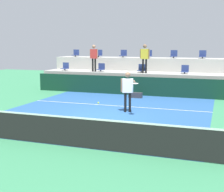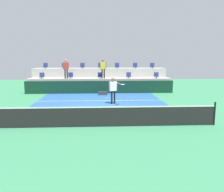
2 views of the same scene
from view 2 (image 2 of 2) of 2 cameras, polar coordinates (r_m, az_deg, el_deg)
The scene contains 24 objects.
ground_plane at distance 13.99m, azimuth -3.09°, elevation -2.99°, with size 40.00×40.00×0.00m, color #388456.
court_inner_paint at distance 14.97m, azimuth -3.09°, elevation -2.17°, with size 9.00×10.00×0.01m, color #285693.
court_service_line at distance 16.34m, azimuth -3.08°, elevation -1.18°, with size 9.00×0.06×0.00m, color white.
tennis_net at distance 9.98m, azimuth -3.15°, elevation -5.06°, with size 10.48×0.08×1.07m.
sponsor_backboard at distance 19.82m, azimuth -3.09°, elevation 2.25°, with size 13.00×0.16×1.10m, color #0F3323.
seating_tier_lower at distance 21.10m, azimuth -3.09°, elevation 2.89°, with size 13.00×1.80×1.25m, color #ADAAA3.
seating_tier_upper at distance 22.85m, azimuth -3.09°, elevation 4.45°, with size 13.00×1.80×2.10m, color #ADAAA3.
stadium_chair_lower_far_left at distance 21.63m, azimuth -17.36°, elevation 4.87°, with size 0.44×0.40×0.52m.
stadium_chair_lower_left at distance 21.14m, azimuth -10.44°, elevation 5.04°, with size 0.44×0.40×0.52m.
stadium_chair_lower_center at distance 20.96m, azimuth -3.03°, elevation 5.15°, with size 0.44×0.40×0.52m.
stadium_chair_lower_right at distance 21.13m, azimuth 4.25°, elevation 5.17°, with size 0.44×0.40×0.52m.
stadium_chair_lower_far_right at distance 21.61m, azimuth 11.18°, elevation 5.11°, with size 0.44×0.40×0.52m.
stadium_chair_upper_far_left at distance 23.35m, azimuth -16.52°, elevation 7.29°, with size 0.44×0.40×0.52m.
stadium_chair_upper_left at distance 23.00m, azimuth -12.07°, elevation 7.45°, with size 0.44×0.40×0.52m.
stadium_chair_upper_mid_left at distance 22.78m, azimuth -7.50°, elevation 7.55°, with size 0.44×0.40×0.52m.
stadium_chair_upper_center at distance 22.72m, azimuth -2.99°, elevation 7.62°, with size 0.44×0.40×0.52m.
stadium_chair_upper_mid_right at distance 22.78m, azimuth 1.30°, elevation 7.63°, with size 0.44×0.40×0.52m.
stadium_chair_upper_right at distance 22.99m, azimuth 5.90°, elevation 7.60°, with size 0.44×0.40×0.52m.
stadium_chair_upper_far_right at distance 23.32m, azimuth 10.17°, elevation 7.53°, with size 0.44×0.40×0.52m.
tennis_player at distance 15.02m, azimuth 0.36°, elevation 2.15°, with size 1.04×1.16×1.79m.
spectator_in_white at distance 20.76m, azimuth -11.59°, elevation 7.22°, with size 0.60×0.26×1.72m.
spectator_in_grey at distance 20.53m, azimuth -2.27°, elevation 7.44°, with size 0.61×0.25×1.75m.
tennis_ball at distance 12.80m, azimuth -1.31°, elevation -0.53°, with size 0.07×0.07×0.07m.
equipment_bag at distance 18.94m, azimuth -2.37°, elevation 0.71°, with size 0.76×0.28×0.30m, color #333338.
Camera 2 is at (0.04, -13.67, 2.97)m, focal length 36.11 mm.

